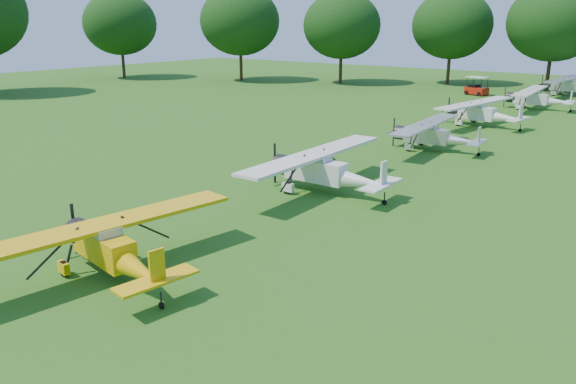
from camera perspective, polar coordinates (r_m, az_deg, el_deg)
name	(u,v)px	position (r m, az deg, el deg)	size (l,w,h in m)	color
ground	(271,213)	(24.92, -1.77, -2.18)	(160.00, 160.00, 0.00)	#225A16
tree_belt	(347,25)	(21.61, 6.01, 16.51)	(137.36, 130.27, 14.52)	black
aircraft_2	(110,246)	(19.36, -17.63, -5.22)	(6.16, 9.76, 1.92)	#DCAC09
aircraft_3	(324,168)	(27.65, 3.71, 2.40)	(6.73, 10.69, 2.11)	silver
aircraft_4	(433,134)	(38.13, 14.56, 5.75)	(6.10, 9.73, 1.91)	silver
aircraft_5	(482,111)	(48.32, 19.11, 7.75)	(6.66, 10.57, 2.07)	silver
aircraft_6	(536,97)	(59.74, 23.90, 8.79)	(6.38, 10.17, 2.00)	silver
aircraft_7	(571,85)	(72.47, 26.80, 9.70)	(6.94, 11.06, 2.18)	silver
golf_cart	(476,89)	(69.33, 18.58, 9.89)	(2.75, 2.11, 2.08)	#AB1A0C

